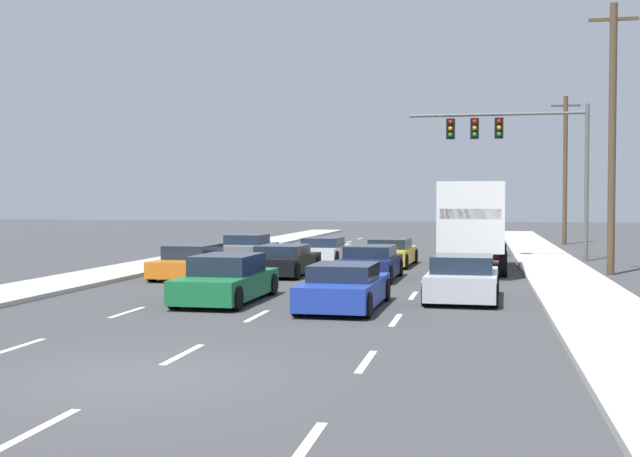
# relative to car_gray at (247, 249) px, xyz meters

# --- Properties ---
(ground_plane) EXTENTS (140.00, 140.00, 0.00)m
(ground_plane) POSITION_rel_car_gray_xyz_m (5.12, 1.56, -0.58)
(ground_plane) COLOR #3D3D3F
(sidewalk_right) EXTENTS (2.73, 80.00, 0.14)m
(sidewalk_right) POSITION_rel_car_gray_xyz_m (13.43, -3.44, -0.51)
(sidewalk_right) COLOR #B2AFA8
(sidewalk_right) RESTS_ON ground_plane
(sidewalk_left) EXTENTS (2.73, 80.00, 0.14)m
(sidewalk_left) POSITION_rel_car_gray_xyz_m (-3.20, -3.44, -0.51)
(sidewalk_left) COLOR #B2AFA8
(sidewalk_left) RESTS_ON ground_plane
(lane_markings) EXTENTS (6.94, 57.00, 0.01)m
(lane_markings) POSITION_rel_car_gray_xyz_m (5.12, -4.02, -0.58)
(lane_markings) COLOR silver
(lane_markings) RESTS_ON ground_plane
(car_gray) EXTENTS (2.07, 4.17, 1.27)m
(car_gray) POSITION_rel_car_gray_xyz_m (0.00, 0.00, 0.00)
(car_gray) COLOR slate
(car_gray) RESTS_ON ground_plane
(car_orange) EXTENTS (1.96, 4.72, 1.20)m
(car_orange) POSITION_rel_car_gray_xyz_m (0.13, -7.38, -0.03)
(car_orange) COLOR orange
(car_orange) RESTS_ON ground_plane
(car_white) EXTENTS (2.01, 4.51, 1.15)m
(car_white) POSITION_rel_car_gray_xyz_m (3.50, 0.41, -0.05)
(car_white) COLOR white
(car_white) RESTS_ON ground_plane
(car_black) EXTENTS (2.06, 4.60, 1.15)m
(car_black) POSITION_rel_car_gray_xyz_m (3.17, -5.86, -0.04)
(car_black) COLOR black
(car_black) RESTS_ON ground_plane
(car_green) EXTENTS (1.93, 4.65, 1.31)m
(car_green) POSITION_rel_car_gray_xyz_m (3.51, -13.92, 0.02)
(car_green) COLOR #196B38
(car_green) RESTS_ON ground_plane
(car_yellow) EXTENTS (2.04, 4.55, 1.18)m
(car_yellow) POSITION_rel_car_gray_xyz_m (6.67, -0.84, -0.02)
(car_yellow) COLOR yellow
(car_yellow) RESTS_ON ground_plane
(car_navy) EXTENTS (2.01, 4.15, 1.22)m
(car_navy) POSITION_rel_car_gray_xyz_m (6.61, -6.91, -0.01)
(car_navy) COLOR #141E4C
(car_navy) RESTS_ON ground_plane
(car_blue) EXTENTS (1.98, 4.55, 1.18)m
(car_blue) POSITION_rel_car_gray_xyz_m (6.98, -14.67, -0.04)
(car_blue) COLOR #1E389E
(car_blue) RESTS_ON ground_plane
(box_truck) EXTENTS (2.70, 8.02, 3.50)m
(box_truck) POSITION_rel_car_gray_xyz_m (10.20, -2.90, 1.43)
(box_truck) COLOR white
(box_truck) RESTS_ON ground_plane
(car_silver) EXTENTS (2.09, 4.12, 1.29)m
(car_silver) POSITION_rel_car_gray_xyz_m (9.98, -12.39, 0.02)
(car_silver) COLOR #B7BABF
(car_silver) RESTS_ON ground_plane
(traffic_signal_mast) EXTENTS (8.29, 0.69, 7.28)m
(traffic_signal_mast) POSITION_rel_car_gray_xyz_m (11.57, 3.71, 5.08)
(traffic_signal_mast) COLOR #595B56
(traffic_signal_mast) RESTS_ON ground_plane
(utility_pole_mid) EXTENTS (1.80, 0.28, 10.21)m
(utility_pole_mid) POSITION_rel_car_gray_xyz_m (15.30, -3.39, 4.66)
(utility_pole_mid) COLOR brown
(utility_pole_mid) RESTS_ON ground_plane
(utility_pole_far) EXTENTS (1.80, 0.28, 9.41)m
(utility_pole_far) POSITION_rel_car_gray_xyz_m (15.68, 18.03, 4.26)
(utility_pole_far) COLOR brown
(utility_pole_far) RESTS_ON ground_plane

